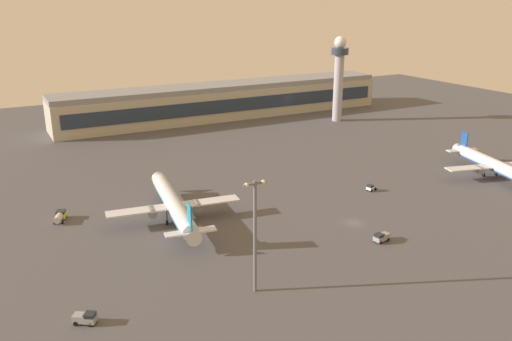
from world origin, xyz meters
TOP-DOWN VIEW (x-y plane):
  - ground_plane at (0.00, 0.00)m, footprint 416.00×416.00m
  - terminal_building at (25.39, 133.15)m, footprint 165.69×22.40m
  - control_tower at (68.32, 100.02)m, footprint 8.00×8.00m
  - airplane_near_gate at (62.62, 6.72)m, footprint 33.97×43.29m
  - airplane_terminal_side at (-40.92, 23.69)m, footprint 35.17×45.04m
  - fuel_truck at (-67.74, 37.59)m, footprint 4.24×6.63m
  - maintenance_van at (-71.04, -12.93)m, footprint 4.52×3.95m
  - cargo_loader at (-1.20, -12.08)m, footprint 4.38×2.54m
  - pushback_tug at (19.30, 16.58)m, footprint 3.39×2.43m
  - apron_light_central at (-38.74, -17.55)m, footprint 4.80×0.90m

SIDE VIEW (x-z plane):
  - ground_plane at x=0.00m, z-range 0.00..0.00m
  - pushback_tug at x=19.30m, z-range 0.04..2.09m
  - maintenance_van at x=-71.04m, z-range 0.05..2.30m
  - cargo_loader at x=-1.20m, z-range 0.05..2.30m
  - fuel_truck at x=-67.74m, z-range 0.19..2.54m
  - airplane_near_gate at x=62.62m, z-range -1.37..9.89m
  - airplane_terminal_side at x=-40.92m, z-range -1.41..10.15m
  - terminal_building at x=25.39m, z-range -0.11..16.29m
  - apron_light_central at x=-38.74m, z-range 1.81..25.37m
  - control_tower at x=68.32m, z-range 3.03..42.50m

